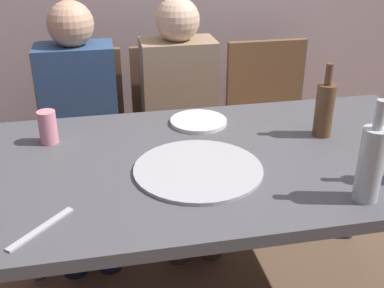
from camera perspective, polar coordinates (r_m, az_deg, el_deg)
The scene contains 12 objects.
dining_table at distance 1.68m, azimuth 4.45°, elevation -3.60°, with size 1.66×0.92×0.75m.
pizza_tray at distance 1.54m, azimuth 0.75°, elevation -3.07°, with size 0.42×0.42×0.01m, color #ADADB2.
wine_bottle at distance 1.82m, azimuth 15.71°, elevation 4.14°, with size 0.07×0.07×0.28m.
water_bottle at distance 1.43m, azimuth 20.80°, elevation -2.11°, with size 0.07×0.07×0.31m.
soda_can at distance 1.78m, azimuth -17.02°, elevation 1.96°, with size 0.07×0.07×0.12m, color pink.
plate_stack at distance 1.89m, azimuth 0.79°, elevation 2.75°, with size 0.23×0.23×0.02m, color white.
table_knife at distance 1.33m, azimuth -17.76°, elevation -9.70°, with size 0.22×0.02×0.01m, color #B7B7BC.
chair_left at distance 2.47m, azimuth -13.04°, elevation 1.57°, with size 0.44×0.44×0.90m.
chair_middle at distance 2.50m, azimuth -1.84°, elevation 2.53°, with size 0.44×0.44×0.90m.
chair_right at distance 2.63m, azimuth 9.49°, elevation 3.40°, with size 0.44×0.44×0.90m.
guest_in_sweater at distance 2.28m, azimuth -13.38°, elevation 2.97°, with size 0.36×0.56×1.17m.
guest_in_beanie at distance 2.31m, azimuth -1.24°, elevation 3.99°, with size 0.36×0.56×1.17m.
Camera 1 is at (-0.42, -1.40, 1.50)m, focal length 44.14 mm.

